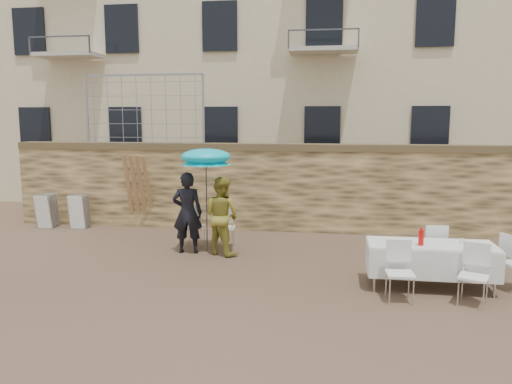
# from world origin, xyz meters

# --- Properties ---
(ground) EXTENTS (80.00, 80.00, 0.00)m
(ground) POSITION_xyz_m (0.00, 0.00, 0.00)
(ground) COLOR brown
(ground) RESTS_ON ground
(stone_wall) EXTENTS (13.00, 0.50, 2.20)m
(stone_wall) POSITION_xyz_m (0.00, 5.00, 1.10)
(stone_wall) COLOR olive
(stone_wall) RESTS_ON ground
(chain_link_fence) EXTENTS (3.20, 0.06, 1.80)m
(chain_link_fence) POSITION_xyz_m (-3.00, 5.00, 3.10)
(chain_link_fence) COLOR gray
(chain_link_fence) RESTS_ON stone_wall
(man_suit) EXTENTS (0.69, 0.49, 1.76)m
(man_suit) POSITION_xyz_m (-1.13, 2.47, 0.88)
(man_suit) COLOR black
(man_suit) RESTS_ON ground
(woman_dress) EXTENTS (1.01, 0.94, 1.67)m
(woman_dress) POSITION_xyz_m (-0.38, 2.47, 0.83)
(woman_dress) COLOR gold
(woman_dress) RESTS_ON ground
(umbrella) EXTENTS (1.11, 1.11, 2.13)m
(umbrella) POSITION_xyz_m (-0.73, 2.57, 2.01)
(umbrella) COLOR #3F3F44
(umbrella) RESTS_ON ground
(couple_chair_left) EXTENTS (0.50, 0.50, 0.96)m
(couple_chair_left) POSITION_xyz_m (-1.13, 3.02, 0.48)
(couple_chair_left) COLOR white
(couple_chair_left) RESTS_ON ground
(couple_chair_right) EXTENTS (0.52, 0.52, 0.96)m
(couple_chair_right) POSITION_xyz_m (-0.43, 3.02, 0.48)
(couple_chair_right) COLOR white
(couple_chair_right) RESTS_ON ground
(banquet_table) EXTENTS (2.10, 0.85, 0.78)m
(banquet_table) POSITION_xyz_m (3.61, 0.90, 0.73)
(banquet_table) COLOR silver
(banquet_table) RESTS_ON ground
(soda_bottle) EXTENTS (0.09, 0.09, 0.26)m
(soda_bottle) POSITION_xyz_m (3.41, 0.75, 0.91)
(soda_bottle) COLOR red
(soda_bottle) RESTS_ON banquet_table
(table_chair_front_left) EXTENTS (0.51, 0.51, 0.96)m
(table_chair_front_left) POSITION_xyz_m (3.01, 0.15, 0.48)
(table_chair_front_left) COLOR white
(table_chair_front_left) RESTS_ON ground
(table_chair_front_right) EXTENTS (0.63, 0.63, 0.96)m
(table_chair_front_right) POSITION_xyz_m (4.11, 0.15, 0.48)
(table_chair_front_right) COLOR white
(table_chair_front_right) RESTS_ON ground
(table_chair_back) EXTENTS (0.51, 0.51, 0.96)m
(table_chair_back) POSITION_xyz_m (3.81, 1.70, 0.48)
(table_chair_back) COLOR white
(table_chair_back) RESTS_ON ground
(chair_stack_left) EXTENTS (0.46, 0.55, 0.92)m
(chair_stack_left) POSITION_xyz_m (-5.53, 4.53, 0.46)
(chair_stack_left) COLOR white
(chair_stack_left) RESTS_ON ground
(chair_stack_right) EXTENTS (0.46, 0.47, 0.92)m
(chair_stack_right) POSITION_xyz_m (-4.63, 4.53, 0.46)
(chair_stack_right) COLOR white
(chair_stack_right) RESTS_ON ground
(wood_planks) EXTENTS (0.70, 0.20, 2.00)m
(wood_planks) POSITION_xyz_m (-3.03, 4.60, 1.00)
(wood_planks) COLOR #A37749
(wood_planks) RESTS_ON ground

